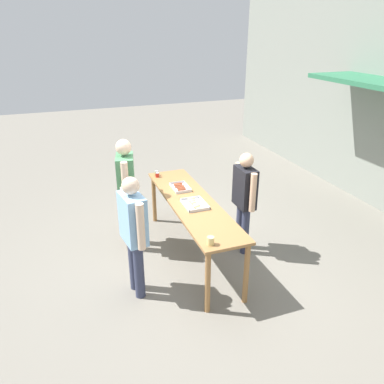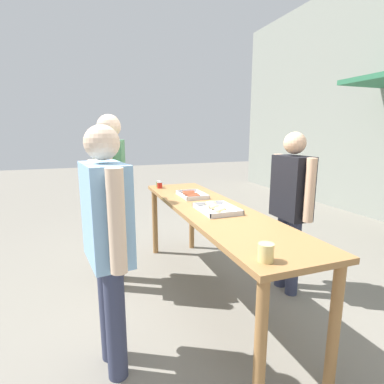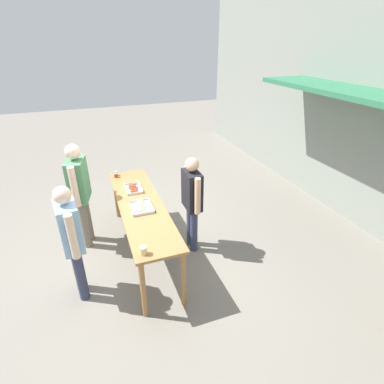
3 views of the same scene
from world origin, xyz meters
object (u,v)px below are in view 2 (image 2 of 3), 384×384
at_px(condiment_jar_ketchup, 160,185).
at_px(person_customer_with_cup, 107,233).
at_px(beer_cup, 266,252).
at_px(person_server_behind_table, 291,200).
at_px(food_tray_sausages, 192,195).
at_px(condiment_jar_mustard, 159,184).
at_px(food_tray_buns, 217,209).
at_px(person_customer_holding_hotdog, 112,188).

distance_m(condiment_jar_ketchup, person_customer_with_cup, 1.87).
height_order(beer_cup, person_server_behind_table, person_server_behind_table).
bearing_deg(person_customer_with_cup, food_tray_sausages, -49.48).
distance_m(food_tray_sausages, condiment_jar_mustard, 0.72).
bearing_deg(person_customer_with_cup, condiment_jar_ketchup, -32.27).
bearing_deg(food_tray_buns, condiment_jar_ketchup, -170.28).
bearing_deg(condiment_jar_ketchup, condiment_jar_mustard, 173.92).
bearing_deg(condiment_jar_mustard, person_server_behind_table, 36.69).
distance_m(condiment_jar_mustard, beer_cup, 2.39).
height_order(condiment_jar_mustard, condiment_jar_ketchup, same).
bearing_deg(food_tray_sausages, beer_cup, -6.41).
bearing_deg(beer_cup, food_tray_sausages, 173.59).
relative_size(condiment_jar_ketchup, beer_cup, 0.78).
bearing_deg(person_customer_with_cup, beer_cup, -134.91).
height_order(food_tray_sausages, food_tray_buns, food_tray_buns).
relative_size(food_tray_sausages, food_tray_buns, 0.93).
relative_size(food_tray_sausages, person_customer_with_cup, 0.24).
bearing_deg(person_customer_with_cup, person_server_behind_table, -83.62).
xyz_separation_m(food_tray_sausages, person_server_behind_table, (0.65, 0.79, 0.03)).
bearing_deg(condiment_jar_mustard, food_tray_buns, 8.69).
height_order(food_tray_buns, beer_cup, beer_cup).
relative_size(food_tray_sausages, condiment_jar_ketchup, 5.00).
xyz_separation_m(food_tray_sausages, person_customer_with_cup, (1.11, -0.98, 0.05)).
relative_size(beer_cup, person_customer_holding_hotdog, 0.06).
distance_m(food_tray_buns, condiment_jar_mustard, 1.35).
distance_m(food_tray_buns, condiment_jar_ketchup, 1.26).
xyz_separation_m(beer_cup, person_customer_holding_hotdog, (-1.77, -0.64, 0.09)).
height_order(food_tray_buns, person_customer_holding_hotdog, person_customer_holding_hotdog).
xyz_separation_m(food_tray_sausages, condiment_jar_mustard, (-0.69, -0.20, 0.02)).
bearing_deg(food_tray_buns, beer_cup, -10.27).
relative_size(beer_cup, person_server_behind_table, 0.06).
distance_m(food_tray_sausages, person_server_behind_table, 1.03).
distance_m(food_tray_sausages, beer_cup, 1.71).
bearing_deg(person_customer_holding_hotdog, person_customer_with_cup, -175.18).
height_order(condiment_jar_ketchup, person_server_behind_table, person_server_behind_table).
height_order(food_tray_sausages, person_customer_with_cup, person_customer_with_cup).
height_order(condiment_jar_mustard, beer_cup, beer_cup).
xyz_separation_m(person_server_behind_table, person_customer_with_cup, (0.46, -1.77, 0.02)).
height_order(food_tray_buns, condiment_jar_ketchup, condiment_jar_ketchup).
bearing_deg(food_tray_sausages, condiment_jar_mustard, -163.48).
bearing_deg(person_server_behind_table, food_tray_sausages, -129.15).
relative_size(food_tray_buns, person_customer_holding_hotdog, 0.24).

